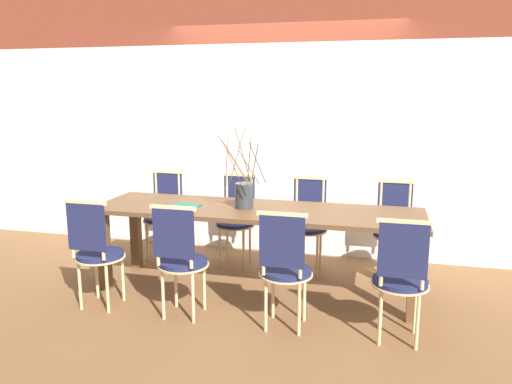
% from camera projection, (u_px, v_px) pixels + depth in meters
% --- Properties ---
extents(ground_plane, '(16.00, 16.00, 0.00)m').
position_uv_depth(ground_plane, '(256.00, 290.00, 4.57)').
color(ground_plane, brown).
extents(wall_rear, '(12.00, 0.06, 3.20)m').
position_uv_depth(wall_rear, '(284.00, 110.00, 5.40)').
color(wall_rear, white).
rests_on(wall_rear, ground_plane).
extents(dining_table, '(2.91, 0.81, 0.77)m').
position_uv_depth(dining_table, '(256.00, 219.00, 4.44)').
color(dining_table, brown).
rests_on(dining_table, ground_plane).
extents(chair_near_leftend, '(0.41, 0.41, 0.95)m').
position_uv_depth(chair_near_leftend, '(96.00, 249.00, 4.11)').
color(chair_near_leftend, '#1E234C').
rests_on(chair_near_leftend, ground_plane).
extents(chair_near_left, '(0.41, 0.41, 0.95)m').
position_uv_depth(chair_near_left, '(181.00, 257.00, 3.93)').
color(chair_near_left, '#1E234C').
rests_on(chair_near_left, ground_plane).
extents(chair_near_center, '(0.41, 0.41, 0.95)m').
position_uv_depth(chair_near_center, '(285.00, 266.00, 3.73)').
color(chair_near_center, '#1E234C').
rests_on(chair_near_center, ground_plane).
extents(chair_near_right, '(0.41, 0.41, 0.95)m').
position_uv_depth(chair_near_right, '(401.00, 276.00, 3.52)').
color(chair_near_right, '#1E234C').
rests_on(chair_near_right, ground_plane).
extents(chair_far_leftend, '(0.41, 0.41, 0.95)m').
position_uv_depth(chair_far_leftend, '(164.00, 212.00, 5.41)').
color(chair_far_leftend, '#1E234C').
rests_on(chair_far_leftend, ground_plane).
extents(chair_far_left, '(0.41, 0.41, 0.95)m').
position_uv_depth(chair_far_left, '(236.00, 216.00, 5.21)').
color(chair_far_left, '#1E234C').
rests_on(chair_far_left, ground_plane).
extents(chair_far_center, '(0.41, 0.41, 0.95)m').
position_uv_depth(chair_far_center, '(308.00, 221.00, 5.03)').
color(chair_far_center, '#1E234C').
rests_on(chair_far_center, ground_plane).
extents(chair_far_right, '(0.41, 0.41, 0.95)m').
position_uv_depth(chair_far_right, '(394.00, 226.00, 4.83)').
color(chair_far_right, '#1E234C').
rests_on(chair_far_right, ground_plane).
extents(vase_centerpiece, '(0.38, 0.35, 0.72)m').
position_uv_depth(vase_centerpiece, '(244.00, 194.00, 4.42)').
color(vase_centerpiece, '#33383D').
rests_on(vase_centerpiece, dining_table).
extents(book_stack, '(0.26, 0.20, 0.01)m').
position_uv_depth(book_stack, '(185.00, 206.00, 4.49)').
color(book_stack, '#1E6B4C').
rests_on(book_stack, dining_table).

